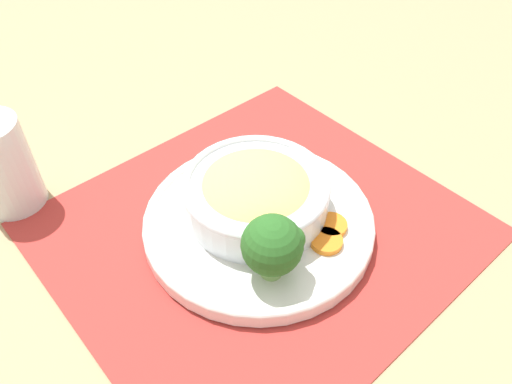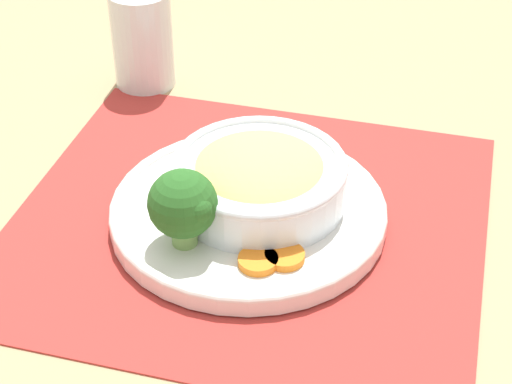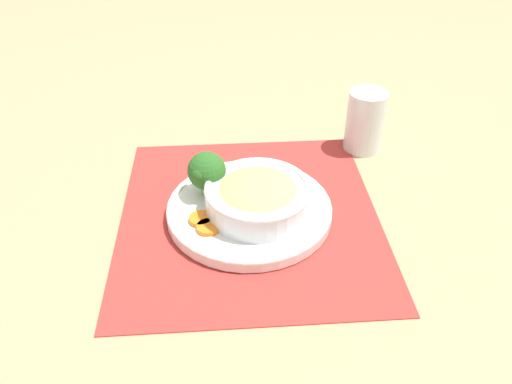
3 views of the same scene
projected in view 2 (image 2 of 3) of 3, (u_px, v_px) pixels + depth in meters
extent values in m
plane|color=tan|center=(248.00, 222.00, 0.86)|extent=(4.00, 4.00, 0.00)
cube|color=#B2332D|center=(248.00, 221.00, 0.86)|extent=(0.52, 0.48, 0.00)
cylinder|color=white|center=(248.00, 213.00, 0.85)|extent=(0.27, 0.27, 0.02)
torus|color=white|center=(248.00, 207.00, 0.85)|extent=(0.28, 0.28, 0.01)
cylinder|color=silver|center=(259.00, 183.00, 0.84)|extent=(0.17, 0.17, 0.04)
torus|color=silver|center=(259.00, 165.00, 0.83)|extent=(0.17, 0.17, 0.01)
ellipsoid|color=#EAC66B|center=(259.00, 174.00, 0.84)|extent=(0.14, 0.14, 0.05)
cylinder|color=#759E51|center=(185.00, 234.00, 0.80)|extent=(0.02, 0.02, 0.02)
sphere|color=#286023|center=(183.00, 204.00, 0.77)|extent=(0.06, 0.06, 0.06)
sphere|color=#286023|center=(196.00, 209.00, 0.76)|extent=(0.03, 0.03, 0.03)
sphere|color=#286023|center=(170.00, 193.00, 0.78)|extent=(0.03, 0.03, 0.03)
cylinder|color=orange|center=(258.00, 261.00, 0.78)|extent=(0.04, 0.04, 0.01)
cylinder|color=orange|center=(285.00, 256.00, 0.78)|extent=(0.04, 0.04, 0.01)
cylinder|color=silver|center=(142.00, 39.00, 1.05)|extent=(0.07, 0.07, 0.12)
cylinder|color=silver|center=(144.00, 55.00, 1.06)|extent=(0.06, 0.06, 0.07)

